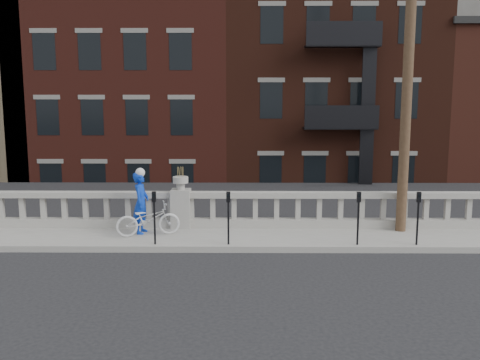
% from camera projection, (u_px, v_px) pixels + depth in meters
% --- Properties ---
extents(ground, '(120.00, 120.00, 0.00)m').
position_uv_depth(ground, '(160.00, 278.00, 11.50)').
color(ground, black).
rests_on(ground, ground).
extents(sidewalk, '(32.00, 2.20, 0.15)m').
position_uv_depth(sidewalk, '(177.00, 238.00, 14.46)').
color(sidewalk, gray).
rests_on(sidewalk, ground).
extents(balustrade, '(28.00, 0.34, 1.03)m').
position_uv_depth(balustrade, '(181.00, 210.00, 15.31)').
color(balustrade, gray).
rests_on(balustrade, sidewalk).
extents(planter_pedestal, '(0.55, 0.55, 1.76)m').
position_uv_depth(planter_pedestal, '(181.00, 204.00, 15.28)').
color(planter_pedestal, gray).
rests_on(planter_pedestal, sidewalk).
extents(lower_level, '(80.00, 44.00, 20.80)m').
position_uv_depth(lower_level, '(225.00, 116.00, 33.86)').
color(lower_level, '#605E59').
rests_on(lower_level, ground).
extents(utility_pole, '(1.60, 0.28, 10.00)m').
position_uv_depth(utility_pole, '(409.00, 45.00, 14.20)').
color(utility_pole, '#422D1E').
rests_on(utility_pole, sidewalk).
extents(parking_meter_a, '(0.10, 0.09, 1.36)m').
position_uv_depth(parking_meter_a, '(154.00, 212.00, 13.48)').
color(parking_meter_a, black).
rests_on(parking_meter_a, sidewalk).
extents(parking_meter_b, '(0.10, 0.09, 1.36)m').
position_uv_depth(parking_meter_b, '(228.00, 212.00, 13.46)').
color(parking_meter_b, black).
rests_on(parking_meter_b, sidewalk).
extents(parking_meter_c, '(0.10, 0.09, 1.36)m').
position_uv_depth(parking_meter_c, '(358.00, 212.00, 13.43)').
color(parking_meter_c, black).
rests_on(parking_meter_c, sidewalk).
extents(parking_meter_d, '(0.10, 0.09, 1.36)m').
position_uv_depth(parking_meter_d, '(418.00, 212.00, 13.42)').
color(parking_meter_d, black).
rests_on(parking_meter_d, sidewalk).
extents(bicycle, '(1.81, 1.07, 0.90)m').
position_uv_depth(bicycle, '(148.00, 219.00, 14.39)').
color(bicycle, silver).
rests_on(bicycle, sidewalk).
extents(cyclist, '(0.47, 0.66, 1.70)m').
position_uv_depth(cyclist, '(141.00, 203.00, 14.61)').
color(cyclist, '#0C32B4').
rests_on(cyclist, sidewalk).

